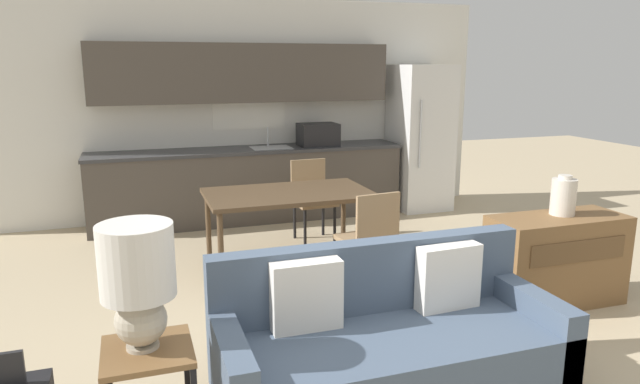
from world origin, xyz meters
TOP-DOWN VIEW (x-y plane):
  - wall_back at (0.00, 4.63)m, footprint 6.40×0.07m
  - kitchen_counter at (0.01, 4.33)m, footprint 3.82×0.65m
  - refrigerator at (2.30, 4.21)m, footprint 0.69×0.78m
  - dining_table at (-0.00, 2.48)m, footprint 1.53×0.90m
  - couch at (-0.05, 0.20)m, footprint 1.96×0.80m
  - side_table at (-1.36, 0.19)m, footprint 0.44×0.44m
  - table_lamp at (-1.38, 0.21)m, footprint 0.36×0.36m
  - credenza at (1.82, 1.00)m, footprint 1.10×0.47m
  - vase at (1.88, 1.04)m, footprint 0.20×0.20m
  - dining_chair_near_right at (0.50, 1.70)m, footprint 0.46×0.46m
  - dining_chair_far_right at (0.48, 3.26)m, footprint 0.44×0.44m

SIDE VIEW (x-z plane):
  - couch at x=-0.05m, z-range -0.09..0.79m
  - side_table at x=-1.36m, z-range 0.09..0.62m
  - credenza at x=1.82m, z-range 0.00..0.73m
  - dining_chair_near_right at x=0.50m, z-range 0.05..0.93m
  - dining_chair_far_right at x=0.48m, z-range 0.05..0.93m
  - dining_table at x=0.00m, z-range 0.31..1.05m
  - kitchen_counter at x=0.01m, z-range -0.23..1.92m
  - vase at x=1.88m, z-range 0.72..1.04m
  - table_lamp at x=-1.38m, z-range 0.58..1.22m
  - refrigerator at x=2.30m, z-range 0.00..1.90m
  - wall_back at x=0.00m, z-range 0.00..2.70m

